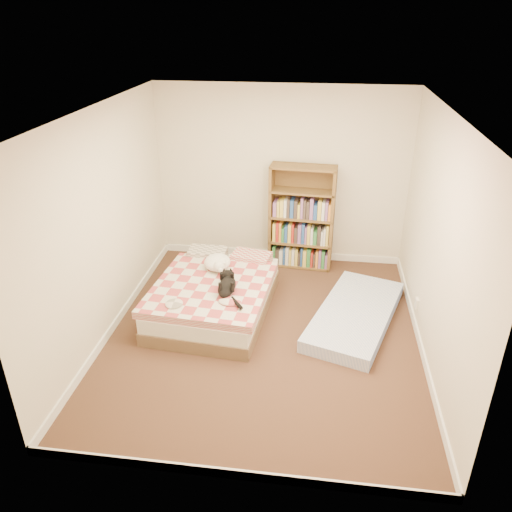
# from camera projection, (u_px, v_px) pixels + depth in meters

# --- Properties ---
(room) EXTENTS (3.51, 4.01, 2.51)m
(room) POSITION_uv_depth(u_px,v_px,m) (264.00, 239.00, 5.21)
(room) COLOR #3F271B
(room) RESTS_ON ground
(bed) EXTENTS (1.45, 1.91, 0.48)m
(bed) POSITION_uv_depth(u_px,v_px,m) (216.00, 294.00, 6.12)
(bed) COLOR brown
(bed) RESTS_ON room
(bookshelf) EXTENTS (0.91, 0.37, 1.49)m
(bookshelf) POSITION_uv_depth(u_px,v_px,m) (301.00, 230.00, 7.05)
(bookshelf) COLOR brown
(bookshelf) RESTS_ON room
(floor_mattress) EXTENTS (1.30, 1.92, 0.16)m
(floor_mattress) POSITION_uv_depth(u_px,v_px,m) (355.00, 315.00, 5.95)
(floor_mattress) COLOR #7E93D3
(floor_mattress) RESTS_ON room
(black_cat) EXTENTS (0.28, 0.74, 0.17)m
(black_cat) POSITION_uv_depth(u_px,v_px,m) (228.00, 285.00, 5.73)
(black_cat) COLOR black
(black_cat) RESTS_ON bed
(white_dog) EXTENTS (0.44, 0.47, 0.18)m
(white_dog) POSITION_uv_depth(u_px,v_px,m) (218.00, 263.00, 6.20)
(white_dog) COLOR white
(white_dog) RESTS_ON bed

